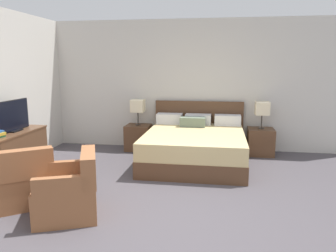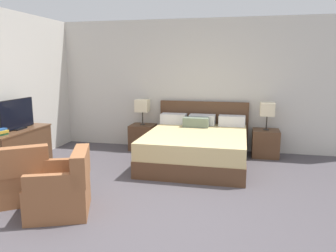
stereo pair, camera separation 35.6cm
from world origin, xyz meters
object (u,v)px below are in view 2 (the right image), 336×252
Objects in this scene: dresser at (18,150)px; armchair_by_window at (21,179)px; bed at (197,146)px; nightstand_right at (265,143)px; table_lamp_left at (142,106)px; nightstand_left at (143,137)px; tv at (17,115)px; table_lamp_right at (267,110)px; armchair_companion at (62,190)px.

dresser is 1.31× the size of armchair_by_window.
bed is 2.14× the size of armchair_by_window.
table_lamp_left is at bearing 179.97° from nightstand_right.
bed is 3.97× the size of nightstand_left.
nightstand_right is at bearing 30.14° from bed.
dresser is at bearing -155.07° from nightstand_right.
tv is at bearing -155.62° from nightstand_right.
table_lamp_right is 0.55× the size of armchair_by_window.
nightstand_left is 2.46m from nightstand_right.
nightstand_right is (1.23, 0.71, -0.05)m from bed.
tv is (-4.01, -1.82, 0.03)m from table_lamp_right.
tv reaches higher than table_lamp_left.
armchair_by_window is (0.79, -1.03, -0.66)m from tv.
armchair_by_window is at bearing -105.07° from table_lamp_left.
tv is 2.07m from armchair_companion.
table_lamp_right reaches higher than armchair_by_window.
armchair_by_window is at bearing -133.08° from bed.
table_lamp_right is at bearing 0.03° from nightstand_left.
nightstand_left is 3.07m from armchair_companion.
armchair_by_window is (-0.77, -2.85, -0.63)m from table_lamp_left.
table_lamp_left and table_lamp_right have the same top height.
nightstand_right is 4.43m from dresser.
table_lamp_left is (-0.00, 0.00, 0.65)m from nightstand_left.
table_lamp_right reaches higher than dresser.
table_lamp_left is at bearing 49.49° from tv.
bed reaches higher than armchair_by_window.
dresser is 1.59× the size of tv.
armchair_companion is (-0.04, -3.07, -0.63)m from table_lamp_left.
bed is at bearing -149.86° from nightstand_right.
bed is 3.06m from tv.
armchair_by_window is at bearing -138.55° from nightstand_right.
table_lamp_right is at bearing 24.94° from dresser.
bed is at bearing 22.47° from dresser.
table_lamp_left is 3.01m from armchair_by_window.
table_lamp_left is 0.59× the size of armchair_companion.
dresser reaches higher than nightstand_left.
table_lamp_right reaches higher than nightstand_left.
bed is at bearing -30.23° from table_lamp_left.
armchair_by_window reaches higher than nightstand_left.
table_lamp_left is 0.66× the size of tv.
nightstand_left is 0.99× the size of table_lamp_left.
nightstand_left is at bearing 180.00° from nightstand_right.
table_lamp_right is (2.46, 0.00, 0.00)m from table_lamp_left.
bed reaches higher than nightstand_right.
dresser is at bearing -93.06° from tv.
nightstand_left is 0.41× the size of dresser.
dresser is 1.41× the size of armchair_companion.
armchair_by_window is (0.79, -0.98, -0.08)m from dresser.
tv reaches higher than table_lamp_right.
table_lamp_right is 4.46m from dresser.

